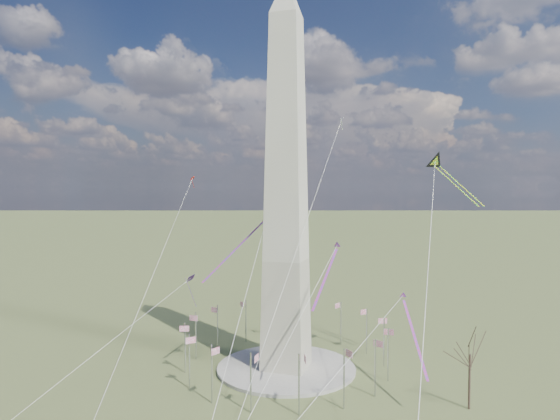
% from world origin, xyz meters
% --- Properties ---
extents(ground, '(2000.00, 2000.00, 0.00)m').
position_xyz_m(ground, '(0.00, 0.00, 0.00)').
color(ground, '#495D2E').
rests_on(ground, ground).
extents(plaza, '(36.00, 36.00, 0.80)m').
position_xyz_m(plaza, '(0.00, 0.00, 0.40)').
color(plaza, '#9F9D92').
rests_on(plaza, ground).
extents(washington_monument, '(15.56, 15.56, 100.00)m').
position_xyz_m(washington_monument, '(0.00, 0.00, 47.95)').
color(washington_monument, '#ABA390').
rests_on(washington_monument, plaza).
extents(flagpole_ring, '(54.40, 54.40, 13.00)m').
position_xyz_m(flagpole_ring, '(-0.00, -0.00, 7.27)').
color(flagpole_ring, '#B9BCC0').
rests_on(flagpole_ring, ground).
extents(tree_near, '(10.16, 10.16, 17.79)m').
position_xyz_m(tree_near, '(44.01, -10.41, 12.69)').
color(tree_near, '#4A352D').
rests_on(tree_near, ground).
extents(kite_delta_black, '(14.65, 14.69, 13.90)m').
position_xyz_m(kite_delta_black, '(37.07, 13.68, 53.22)').
color(kite_delta_black, black).
rests_on(kite_delta_black, ground).
extents(kite_diamond_purple, '(2.42, 3.42, 10.04)m').
position_xyz_m(kite_diamond_purple, '(-32.06, 8.90, 19.64)').
color(kite_diamond_purple, '#3D1769').
rests_on(kite_diamond_purple, ground).
extents(kite_streamer_left, '(2.97, 18.80, 12.90)m').
position_xyz_m(kite_streamer_left, '(13.19, -9.59, 28.79)').
color(kite_streamer_left, '#FF2848').
rests_on(kite_streamer_left, ground).
extents(kite_streamer_mid, '(10.75, 22.69, 16.54)m').
position_xyz_m(kite_streamer_mid, '(-10.50, -0.57, 34.52)').
color(kite_streamer_mid, '#FF2848').
rests_on(kite_streamer_mid, ground).
extents(kite_streamer_right, '(7.69, 20.30, 14.39)m').
position_xyz_m(kite_streamer_right, '(31.48, -4.24, 15.86)').
color(kite_streamer_right, '#FF2848').
rests_on(kite_streamer_right, ground).
extents(kite_small_red, '(1.35, 2.01, 4.30)m').
position_xyz_m(kite_small_red, '(-46.50, 38.54, 50.23)').
color(kite_small_red, red).
rests_on(kite_small_red, ground).
extents(kite_small_white, '(1.28, 1.64, 4.25)m').
position_xyz_m(kite_small_white, '(6.93, 40.17, 69.25)').
color(kite_small_white, white).
rests_on(kite_small_white, ground).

